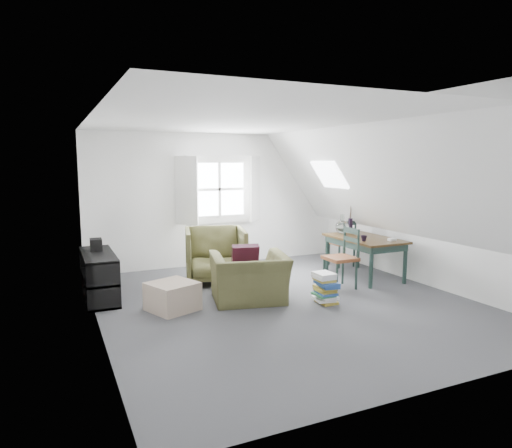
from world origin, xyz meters
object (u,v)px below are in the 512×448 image
armchair_far (216,281)px  ottoman (172,296)px  media_shelf (99,279)px  magazine_stack (325,288)px  dining_table (364,243)px  armchair_near (249,301)px  dining_chair_far (343,242)px  dining_chair_near (342,257)px

armchair_far → ottoman: armchair_far is taller
media_shelf → magazine_stack: 3.24m
dining_table → armchair_far: bearing=165.6°
armchair_near → ottoman: size_ratio=1.85×
armchair_far → media_shelf: bearing=-158.0°
dining_chair_far → magazine_stack: 2.40m
armchair_near → dining_chair_far: bearing=-139.8°
ottoman → dining_chair_near: bearing=-0.4°
dining_chair_far → dining_table: bearing=84.2°
armchair_far → dining_chair_near: size_ratio=1.05×
armchair_near → dining_chair_near: size_ratio=1.11×
armchair_near → magazine_stack: 1.09m
armchair_far → magazine_stack: size_ratio=2.30×
armchair_far → dining_table: (2.41, -0.79, 0.60)m
armchair_near → media_shelf: bearing=-14.7°
dining_chair_near → media_shelf: size_ratio=0.72×
ottoman → magazine_stack: magazine_stack is taller
media_shelf → armchair_far: bearing=6.1°
armchair_far → dining_chair_far: 2.61m
dining_chair_near → magazine_stack: dining_chair_near is taller
ottoman → dining_chair_near: size_ratio=0.60×
armchair_near → dining_chair_far: dining_chair_far is taller
dining_chair_near → dining_chair_far: bearing=128.3°
dining_table → dining_chair_far: (0.16, 0.85, -0.14)m
dining_chair_far → media_shelf: dining_chair_far is taller
armchair_near → dining_chair_near: bearing=-165.4°
armchair_near → ottoman: (-1.09, 0.07, 0.19)m
armchair_far → dining_table: dining_table is taller
ottoman → dining_table: size_ratio=0.41×
dining_table → dining_chair_far: size_ratio=1.56×
armchair_near → armchair_far: 1.24m
armchair_near → dining_table: (2.34, 0.45, 0.60)m
ottoman → dining_chair_near: dining_chair_near is taller
armchair_far → dining_chair_near: bearing=-20.3°
dining_chair_far → media_shelf: bearing=8.7°
dining_chair_near → media_shelf: bearing=-121.3°
dining_chair_far → dining_chair_near: 1.53m
armchair_near → armchair_far: (-0.07, 1.24, 0.00)m
ottoman → dining_chair_far: (3.59, 1.23, 0.27)m
dining_chair_far → dining_chair_near: dining_chair_near is taller
armchair_near → dining_chair_far: 2.86m
ottoman → media_shelf: bearing=132.0°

